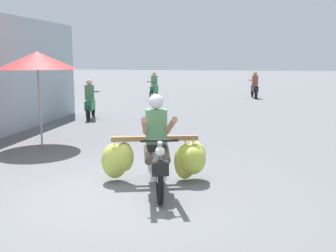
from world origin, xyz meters
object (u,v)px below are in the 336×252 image
motorbike_distant_ahead_left (90,103)px  motorbike_distant_far_ahead (154,88)px  market_umbrella_near_shop (37,60)px  motorbike_main_loaded (161,156)px  motorbike_distant_ahead_right (255,87)px

motorbike_distant_ahead_left → motorbike_distant_far_ahead: 7.15m
motorbike_distant_far_ahead → market_umbrella_near_shop: 11.23m
motorbike_main_loaded → motorbike_distant_ahead_left: bearing=120.6°
motorbike_distant_ahead_right → market_umbrella_near_shop: size_ratio=0.70×
motorbike_distant_ahead_right → motorbike_distant_far_ahead: 5.37m
motorbike_distant_ahead_left → market_umbrella_near_shop: bearing=-85.9°
motorbike_main_loaded → market_umbrella_near_shop: size_ratio=0.84×
motorbike_distant_ahead_left → motorbike_distant_far_ahead: size_ratio=0.99×
motorbike_distant_ahead_right → market_umbrella_near_shop: bearing=-114.6°
motorbike_main_loaded → motorbike_distant_ahead_left: motorbike_main_loaded is taller
motorbike_distant_ahead_left → motorbike_distant_ahead_right: same height
motorbike_distant_ahead_right → motorbike_distant_ahead_left: bearing=-125.4°
motorbike_distant_ahead_left → market_umbrella_near_shop: size_ratio=0.70×
motorbike_distant_ahead_right → motorbike_distant_far_ahead: same height
market_umbrella_near_shop → motorbike_distant_ahead_left: bearing=94.1°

